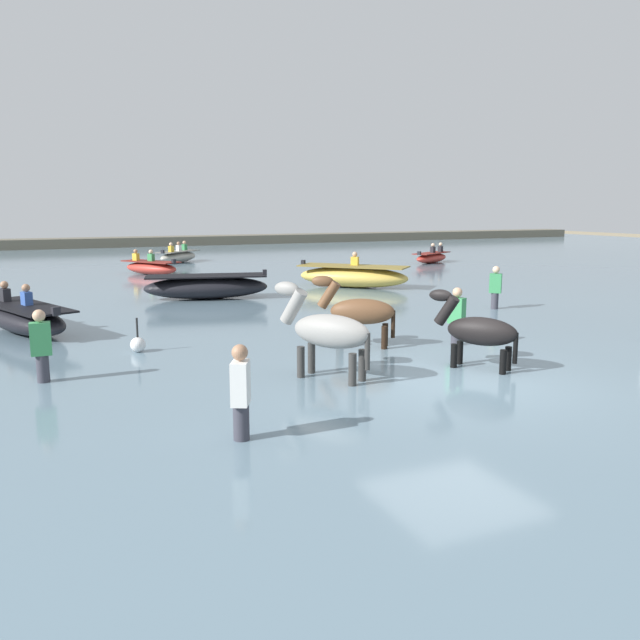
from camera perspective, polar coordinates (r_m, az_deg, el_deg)
The scene contains 17 objects.
ground_plane at distance 11.01m, azimuth 11.91°, elevation -7.42°, with size 120.00×120.00×0.00m, color gray.
water_surface at distance 19.73m, azimuth -5.29°, elevation 1.11°, with size 90.00×90.00×0.43m, color slate.
horse_lead_grey at distance 10.62m, azimuth 0.64°, elevation -1.23°, with size 1.32×1.70×2.01m.
horse_trailing_bay at distance 13.11m, azimuth 3.46°, elevation 0.57°, with size 1.61×1.19×1.88m.
horse_flank_black at distance 11.64m, azimuth 13.82°, elevation -1.16°, with size 1.16×1.52×1.79m.
boat_near_port at distance 28.12m, azimuth -14.76°, elevation 4.53°, with size 2.33×2.84×1.04m.
boat_mid_channel at distance 33.94m, azimuth -12.45°, elevation 5.54°, with size 2.66×2.58×1.06m.
boat_far_offshore at distance 22.89m, azimuth 2.96°, elevation 3.89°, with size 3.76×3.76×1.25m.
boat_near_starboard at distance 33.40m, azimuth 9.87°, elevation 5.49°, with size 2.84×2.11×0.99m.
boat_far_inshore at distance 20.29m, azimuth -10.03°, elevation 2.90°, with size 3.99×2.08×0.87m.
boat_mid_outer at distance 16.04m, azimuth -24.67°, elevation 0.11°, with size 2.27×3.59×1.11m.
person_onlooker_left at distance 18.63m, azimuth 15.26°, elevation 2.30°, with size 0.37×0.37×1.63m.
person_wading_mid at distance 11.40m, azimuth -23.43°, elevation -2.93°, with size 0.33×0.21×1.63m.
person_onlooker_right at distance 13.55m, azimuth 11.99°, elevation -0.36°, with size 0.32×0.38×1.63m.
person_spectator_far at distance 7.98m, azimuth -7.03°, elevation -7.51°, with size 0.32×0.38×1.63m.
channel_buoy at distance 13.18m, azimuth -15.84°, elevation -2.08°, with size 0.30×0.30×0.68m.
far_shoreline at distance 48.35m, azimuth -16.68°, elevation 6.40°, with size 80.00×2.40×1.08m, color #605B4C.
Camera 1 is at (-6.24, -8.46, 3.26)m, focal length 36.09 mm.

